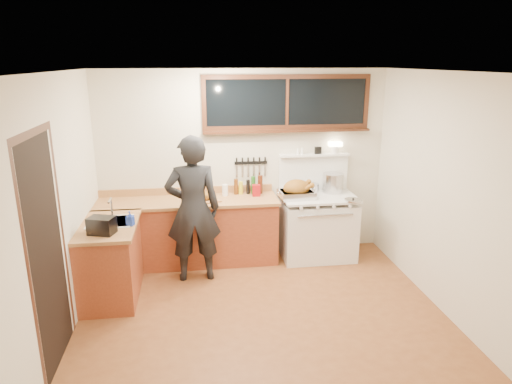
{
  "coord_description": "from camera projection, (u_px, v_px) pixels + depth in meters",
  "views": [
    {
      "loc": [
        -0.69,
        -4.46,
        2.71
      ],
      "look_at": [
        0.05,
        0.85,
        1.15
      ],
      "focal_mm": 32.0,
      "sensor_mm": 36.0,
      "label": 1
    }
  ],
  "objects": [
    {
      "name": "toaster",
      "position": [
        102.0,
        225.0,
        4.9
      ],
      "size": [
        0.32,
        0.26,
        0.19
      ],
      "color": "black",
      "rests_on": "counter_left"
    },
    {
      "name": "roast_turkey",
      "position": [
        297.0,
        190.0,
        6.18
      ],
      "size": [
        0.51,
        0.38,
        0.26
      ],
      "color": "silver",
      "rests_on": "vintage_stove"
    },
    {
      "name": "left_doorway",
      "position": [
        48.0,
        252.0,
        4.0
      ],
      "size": [
        0.02,
        1.04,
        2.17
      ],
      "color": "black",
      "rests_on": "ground"
    },
    {
      "name": "bottle_cluster",
      "position": [
        250.0,
        186.0,
        6.36
      ],
      "size": [
        0.4,
        0.07,
        0.26
      ],
      "color": "black",
      "rests_on": "counter_back"
    },
    {
      "name": "vintage_stove",
      "position": [
        317.0,
        225.0,
        6.43
      ],
      "size": [
        1.02,
        0.74,
        1.59
      ],
      "color": "white",
      "rests_on": "ground"
    },
    {
      "name": "saucepan",
      "position": [
        313.0,
        188.0,
        6.46
      ],
      "size": [
        0.19,
        0.29,
        0.12
      ],
      "color": "silver",
      "rests_on": "vintage_stove"
    },
    {
      "name": "stockpot",
      "position": [
        333.0,
        183.0,
        6.44
      ],
      "size": [
        0.36,
        0.36,
        0.27
      ],
      "color": "silver",
      "rests_on": "vintage_stove"
    },
    {
      "name": "room_shell",
      "position": [
        263.0,
        168.0,
        4.63
      ],
      "size": [
        4.1,
        3.6,
        2.65
      ],
      "color": "beige",
      "rests_on": "ground"
    },
    {
      "name": "sink_unit",
      "position": [
        110.0,
        226.0,
        5.29
      ],
      "size": [
        0.5,
        0.45,
        0.37
      ],
      "color": "white",
      "rests_on": "counter_left"
    },
    {
      "name": "ground_plane",
      "position": [
        262.0,
        313.0,
        5.09
      ],
      "size": [
        4.0,
        3.5,
        0.02
      ],
      "primitive_type": "cube",
      "color": "brown"
    },
    {
      "name": "counter_left",
      "position": [
        111.0,
        260.0,
        5.33
      ],
      "size": [
        0.64,
        1.09,
        0.9
      ],
      "color": "brown",
      "rests_on": "ground"
    },
    {
      "name": "man",
      "position": [
        193.0,
        209.0,
        5.64
      ],
      "size": [
        0.7,
        0.47,
        1.86
      ],
      "color": "black",
      "rests_on": "ground"
    },
    {
      "name": "pitcher",
      "position": [
        225.0,
        190.0,
        6.29
      ],
      "size": [
        0.11,
        0.11,
        0.16
      ],
      "color": "white",
      "rests_on": "counter_back"
    },
    {
      "name": "pot_lid",
      "position": [
        353.0,
        200.0,
        6.06
      ],
      "size": [
        0.26,
        0.26,
        0.04
      ],
      "color": "silver",
      "rests_on": "vintage_stove"
    },
    {
      "name": "counter_back",
      "position": [
        188.0,
        231.0,
        6.23
      ],
      "size": [
        2.44,
        0.64,
        1.0
      ],
      "color": "brown",
      "rests_on": "ground"
    },
    {
      "name": "cutting_board",
      "position": [
        206.0,
        197.0,
        6.04
      ],
      "size": [
        0.42,
        0.36,
        0.13
      ],
      "color": "#A67241",
      "rests_on": "counter_back"
    },
    {
      "name": "soap_bottle",
      "position": [
        130.0,
        218.0,
        5.15
      ],
      "size": [
        0.1,
        0.1,
        0.17
      ],
      "color": "#233FAF",
      "rests_on": "counter_left"
    },
    {
      "name": "coffee_tin",
      "position": [
        256.0,
        190.0,
        6.27
      ],
      "size": [
        0.11,
        0.09,
        0.16
      ],
      "color": "maroon",
      "rests_on": "counter_back"
    },
    {
      "name": "knife_strip",
      "position": [
        251.0,
        164.0,
        6.38
      ],
      "size": [
        0.46,
        0.03,
        0.28
      ],
      "color": "black",
      "rests_on": "room_shell"
    },
    {
      "name": "back_window",
      "position": [
        287.0,
        109.0,
        6.22
      ],
      "size": [
        2.32,
        0.13,
        0.77
      ],
      "color": "black",
      "rests_on": "room_shell"
    }
  ]
}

